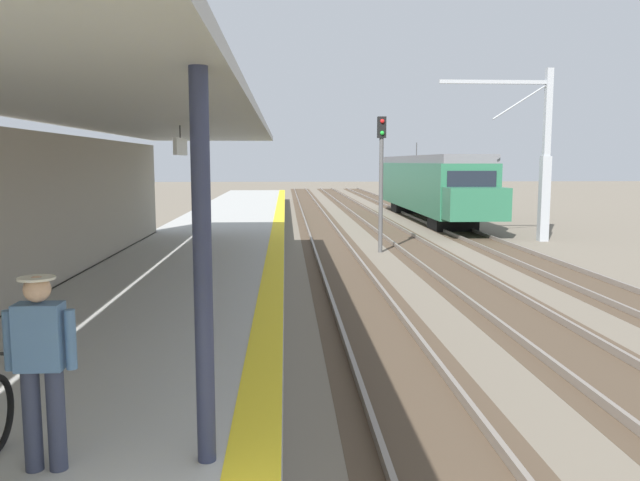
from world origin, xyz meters
name	(u,v)px	position (x,y,z in m)	size (l,w,h in m)	color
station_platform	(201,264)	(-2.50, 16.00, 0.45)	(5.00, 80.00, 0.91)	#A8A8A3
station_building_with_canopy	(49,208)	(-4.30, 9.02, 2.66)	(4.85, 24.00, 4.43)	#4C4C4C
track_pair_nearest_platform	(336,257)	(1.90, 20.00, 0.05)	(2.34, 120.00, 0.16)	#4C3D2D
track_pair_middle	(428,256)	(5.30, 20.00, 0.05)	(2.34, 120.00, 0.16)	#4C3D2D
track_pair_far_side	(519,255)	(8.70, 20.00, 0.05)	(2.34, 120.00, 0.16)	#4C3D2D
approaching_train	(430,184)	(8.70, 34.91, 2.18)	(2.93, 19.60, 4.76)	#286647
commuter_person	(41,362)	(-1.99, 2.34, 1.84)	(0.59, 0.30, 1.67)	#33384C
rail_signal_post	(381,170)	(3.72, 21.37, 3.19)	(0.32, 0.34, 5.20)	#4C4C4C
catenary_pylon_far_side	(539,159)	(11.14, 24.48, 3.60)	(5.00, 0.40, 7.50)	#9EA3A8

